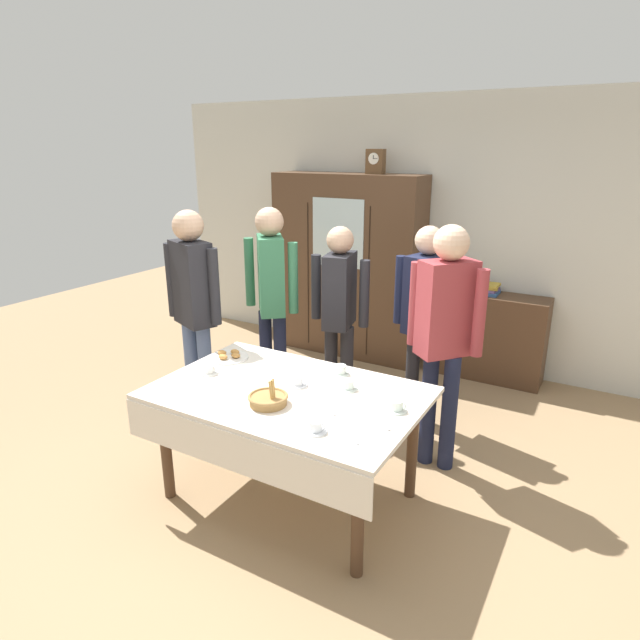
{
  "coord_description": "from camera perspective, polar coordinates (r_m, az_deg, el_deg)",
  "views": [
    {
      "loc": [
        1.68,
        -2.73,
        2.21
      ],
      "look_at": [
        0.0,
        0.2,
        1.11
      ],
      "focal_mm": 30.1,
      "sensor_mm": 36.0,
      "label": 1
    }
  ],
  "objects": [
    {
      "name": "ground_plane",
      "position": [
        3.89,
        -1.53,
        -16.6
      ],
      "size": [
        12.0,
        12.0,
        0.0
      ],
      "primitive_type": "plane",
      "color": "#997A56",
      "rests_on": "ground"
    },
    {
      "name": "back_wall",
      "position": [
        5.7,
        12.54,
        8.9
      ],
      "size": [
        6.4,
        0.1,
        2.7
      ],
      "primitive_type": "cube",
      "color": "silver",
      "rests_on": "ground"
    },
    {
      "name": "dining_table",
      "position": [
        3.38,
        -3.73,
        -9.26
      ],
      "size": [
        1.65,
        1.08,
        0.76
      ],
      "color": "#4C3321",
      "rests_on": "ground"
    },
    {
      "name": "wall_cabinet",
      "position": [
        5.83,
        2.91,
        5.74
      ],
      "size": [
        1.63,
        0.46,
        1.94
      ],
      "color": "#4C3321",
      "rests_on": "ground"
    },
    {
      "name": "mantel_clock",
      "position": [
        5.57,
        5.93,
        16.42
      ],
      "size": [
        0.18,
        0.11,
        0.24
      ],
      "color": "brown",
      "rests_on": "wall_cabinet"
    },
    {
      "name": "bookshelf_low",
      "position": [
        5.53,
        17.22,
        -1.63
      ],
      "size": [
        1.11,
        0.35,
        0.85
      ],
      "color": "#4C3321",
      "rests_on": "ground"
    },
    {
      "name": "book_stack",
      "position": [
        5.4,
        17.68,
        3.13
      ],
      "size": [
        0.16,
        0.22,
        0.1
      ],
      "color": "#2D5184",
      "rests_on": "bookshelf_low"
    },
    {
      "name": "tea_cup_mid_right",
      "position": [
        3.67,
        -11.71,
        -5.17
      ],
      "size": [
        0.13,
        0.13,
        0.06
      ],
      "color": "white",
      "rests_on": "dining_table"
    },
    {
      "name": "tea_cup_front_edge",
      "position": [
        3.42,
        -2.38,
        -6.56
      ],
      "size": [
        0.13,
        0.13,
        0.06
      ],
      "color": "white",
      "rests_on": "dining_table"
    },
    {
      "name": "tea_cup_far_right",
      "position": [
        2.9,
        -0.44,
        -11.28
      ],
      "size": [
        0.13,
        0.13,
        0.06
      ],
      "color": "white",
      "rests_on": "dining_table"
    },
    {
      "name": "tea_cup_center",
      "position": [
        3.14,
        8.14,
        -9.06
      ],
      "size": [
        0.13,
        0.13,
        0.06
      ],
      "color": "silver",
      "rests_on": "dining_table"
    },
    {
      "name": "tea_cup_mid_left",
      "position": [
        3.37,
        2.99,
        -6.94
      ],
      "size": [
        0.13,
        0.13,
        0.06
      ],
      "color": "silver",
      "rests_on": "dining_table"
    },
    {
      "name": "tea_cup_near_left",
      "position": [
        3.58,
        2.2,
        -5.37
      ],
      "size": [
        0.13,
        0.13,
        0.06
      ],
      "color": "silver",
      "rests_on": "dining_table"
    },
    {
      "name": "bread_basket",
      "position": [
        3.19,
        -5.46,
        -8.37
      ],
      "size": [
        0.24,
        0.24,
        0.16
      ],
      "color": "#9E7542",
      "rests_on": "dining_table"
    },
    {
      "name": "pastry_plate",
      "position": [
        3.9,
        -9.66,
        -3.82
      ],
      "size": [
        0.28,
        0.28,
        0.05
      ],
      "color": "white",
      "rests_on": "dining_table"
    },
    {
      "name": "spoon_front_edge",
      "position": [
        3.08,
        1.11,
        -9.91
      ],
      "size": [
        0.12,
        0.02,
        0.01
      ],
      "color": "silver",
      "rests_on": "dining_table"
    },
    {
      "name": "spoon_near_left",
      "position": [
        2.82,
        3.46,
        -12.85
      ],
      "size": [
        0.12,
        0.02,
        0.01
      ],
      "color": "silver",
      "rests_on": "dining_table"
    },
    {
      "name": "spoon_near_right",
      "position": [
        2.96,
        6.8,
        -11.34
      ],
      "size": [
        0.12,
        0.02,
        0.01
      ],
      "color": "silver",
      "rests_on": "dining_table"
    },
    {
      "name": "person_by_cabinet",
      "position": [
        4.3,
        -13.3,
        2.32
      ],
      "size": [
        0.52,
        0.32,
        1.76
      ],
      "color": "slate",
      "rests_on": "ground"
    },
    {
      "name": "person_near_right_end",
      "position": [
        4.29,
        11.11,
        1.27
      ],
      "size": [
        0.52,
        0.4,
        1.64
      ],
      "color": "#232328",
      "rests_on": "ground"
    },
    {
      "name": "person_beside_shelf",
      "position": [
        4.52,
        -5.21,
        3.35
      ],
      "size": [
        0.52,
        0.41,
        1.75
      ],
      "color": "#191E38",
      "rests_on": "ground"
    },
    {
      "name": "person_behind_table_right",
      "position": [
        3.69,
        13.15,
        -0.52
      ],
      "size": [
        0.52,
        0.4,
        1.74
      ],
      "color": "#191E38",
      "rests_on": "ground"
    },
    {
      "name": "person_behind_table_left",
      "position": [
        4.37,
        2.08,
        1.67
      ],
      "size": [
        0.52,
        0.4,
        1.62
      ],
      "color": "#232328",
      "rests_on": "ground"
    }
  ]
}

